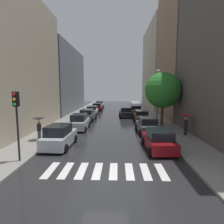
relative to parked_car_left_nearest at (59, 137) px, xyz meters
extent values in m
cube|color=#252527|center=(3.96, 18.50, -0.85)|extent=(28.00, 72.00, 0.04)
cube|color=gray|center=(-2.54, 18.50, -0.76)|extent=(3.00, 72.00, 0.15)
cube|color=gray|center=(10.46, 18.50, -0.76)|extent=(3.00, 72.00, 0.15)
cube|color=silver|center=(0.81, -4.26, -0.83)|extent=(0.45, 2.20, 0.01)
cube|color=silver|center=(1.71, -4.26, -0.83)|extent=(0.45, 2.20, 0.01)
cube|color=silver|center=(2.61, -4.26, -0.83)|extent=(0.45, 2.20, 0.01)
cube|color=silver|center=(3.51, -4.26, -0.83)|extent=(0.45, 2.20, 0.01)
cube|color=silver|center=(4.41, -4.26, -0.83)|extent=(0.45, 2.20, 0.01)
cube|color=silver|center=(5.31, -4.26, -0.83)|extent=(0.45, 2.20, 0.01)
cube|color=silver|center=(6.21, -4.26, -0.83)|extent=(0.45, 2.20, 0.01)
cube|color=silver|center=(7.11, -4.26, -0.83)|extent=(0.45, 2.20, 0.01)
cube|color=slate|center=(-7.04, 23.63, 5.49)|extent=(6.00, 19.43, 12.65)
cube|color=#8C6B56|center=(14.96, 16.31, 9.40)|extent=(6.00, 12.06, 20.46)
cube|color=#B2A38C|center=(14.96, 33.22, 9.01)|extent=(6.00, 19.58, 19.68)
cube|color=#B2B7BF|center=(0.00, 0.06, -0.21)|extent=(1.94, 4.12, 0.89)
cube|color=black|center=(0.00, -0.15, 0.60)|extent=(1.67, 2.28, 0.73)
cylinder|color=black|center=(-0.86, 1.42, -0.51)|extent=(0.24, 0.65, 0.64)
cylinder|color=black|center=(0.95, 1.37, -0.51)|extent=(0.24, 0.65, 0.64)
cylinder|color=black|center=(-0.95, -1.26, -0.51)|extent=(0.24, 0.65, 0.64)
cylinder|color=black|center=(0.87, -1.31, -0.51)|extent=(0.24, 0.65, 0.64)
cube|color=#B2B7BF|center=(0.26, 6.55, -0.21)|extent=(1.76, 4.06, 0.88)
cube|color=black|center=(0.26, 6.34, 0.59)|extent=(1.55, 2.23, 0.72)
cylinder|color=black|center=(-0.62, 7.88, -0.51)|extent=(0.22, 0.64, 0.64)
cylinder|color=black|center=(1.14, 7.88, -0.51)|extent=(0.22, 0.64, 0.64)
cylinder|color=black|center=(-0.62, 5.21, -0.51)|extent=(0.22, 0.64, 0.64)
cylinder|color=black|center=(1.14, 5.21, -0.51)|extent=(0.22, 0.64, 0.64)
cube|color=#474C51|center=(0.21, 12.65, -0.25)|extent=(2.09, 4.59, 0.81)
cube|color=black|center=(0.20, 12.42, 0.49)|extent=(1.77, 2.55, 0.66)
cylinder|color=black|center=(-0.67, 14.18, -0.51)|extent=(0.25, 0.65, 0.64)
cylinder|color=black|center=(1.22, 14.09, -0.51)|extent=(0.25, 0.65, 0.64)
cylinder|color=black|center=(-0.80, 11.20, -0.51)|extent=(0.25, 0.65, 0.64)
cylinder|color=black|center=(1.09, 11.12, -0.51)|extent=(0.25, 0.65, 0.64)
cube|color=silver|center=(0.07, 18.45, -0.27)|extent=(1.84, 4.22, 0.78)
cube|color=black|center=(0.07, 18.24, 0.44)|extent=(1.60, 2.33, 0.64)
cylinder|color=black|center=(-0.84, 19.83, -0.51)|extent=(0.23, 0.64, 0.64)
cylinder|color=black|center=(0.95, 19.85, -0.51)|extent=(0.23, 0.64, 0.64)
cylinder|color=black|center=(-0.82, 17.06, -0.51)|extent=(0.23, 0.64, 0.64)
cylinder|color=black|center=(0.98, 17.08, -0.51)|extent=(0.23, 0.64, 0.64)
cube|color=maroon|center=(0.24, 24.95, -0.26)|extent=(1.91, 4.21, 0.79)
cube|color=black|center=(0.23, 24.74, 0.45)|extent=(1.68, 2.32, 0.64)
cylinder|color=black|center=(-0.71, 26.35, -0.51)|extent=(0.22, 0.64, 0.64)
cylinder|color=black|center=(1.19, 26.34, -0.51)|extent=(0.22, 0.64, 0.64)
cylinder|color=black|center=(-0.72, 23.57, -0.51)|extent=(0.22, 0.64, 0.64)
cylinder|color=black|center=(1.18, 23.56, -0.51)|extent=(0.22, 0.64, 0.64)
cube|color=#B2B7BF|center=(0.10, 31.24, -0.26)|extent=(1.85, 4.74, 0.79)
cube|color=black|center=(0.10, 31.00, 0.46)|extent=(1.60, 2.62, 0.65)
cylinder|color=black|center=(-0.74, 32.81, -0.51)|extent=(0.23, 0.64, 0.64)
cylinder|color=black|center=(1.01, 32.77, -0.51)|extent=(0.23, 0.64, 0.64)
cylinder|color=black|center=(-0.81, 29.70, -0.51)|extent=(0.23, 0.64, 0.64)
cylinder|color=black|center=(0.95, 29.67, -0.51)|extent=(0.23, 0.64, 0.64)
cube|color=maroon|center=(7.74, -0.43, -0.27)|extent=(2.01, 4.21, 0.77)
cube|color=black|center=(7.75, -0.63, 0.43)|extent=(1.72, 2.34, 0.63)
cylinder|color=black|center=(6.77, 0.90, -0.51)|extent=(0.25, 0.65, 0.64)
cylinder|color=black|center=(8.62, 0.98, -0.51)|extent=(0.25, 0.65, 0.64)
cylinder|color=black|center=(6.87, -1.83, -0.51)|extent=(0.25, 0.65, 0.64)
cylinder|color=black|center=(8.72, -1.76, -0.51)|extent=(0.25, 0.65, 0.64)
cube|color=#474C51|center=(7.73, 5.17, -0.25)|extent=(2.03, 4.39, 0.81)
cube|color=black|center=(7.74, 4.96, 0.49)|extent=(1.72, 2.44, 0.66)
cylinder|color=black|center=(6.75, 6.56, -0.51)|extent=(0.25, 0.65, 0.64)
cylinder|color=black|center=(8.59, 6.64, -0.51)|extent=(0.25, 0.65, 0.64)
cylinder|color=black|center=(6.87, 3.71, -0.51)|extent=(0.25, 0.65, 0.64)
cylinder|color=black|center=(8.71, 3.79, -0.51)|extent=(0.25, 0.65, 0.64)
cube|color=brown|center=(7.91, 11.68, -0.25)|extent=(1.89, 4.71, 0.81)
cube|color=black|center=(7.91, 11.45, 0.48)|extent=(1.63, 2.60, 0.66)
cylinder|color=black|center=(7.04, 13.24, -0.51)|extent=(0.23, 0.64, 0.64)
cylinder|color=black|center=(8.84, 13.21, -0.51)|extent=(0.23, 0.64, 0.64)
cylinder|color=black|center=(6.98, 10.16, -0.51)|extent=(0.23, 0.64, 0.64)
cylinder|color=black|center=(8.79, 10.13, -0.51)|extent=(0.23, 0.64, 0.64)
cube|color=brown|center=(7.67, 17.72, -0.21)|extent=(1.91, 4.23, 0.90)
cube|color=black|center=(7.67, 17.51, 0.61)|extent=(1.65, 2.34, 0.73)
cylinder|color=black|center=(6.79, 19.12, -0.51)|extent=(0.23, 0.64, 0.64)
cylinder|color=black|center=(8.61, 19.09, -0.51)|extent=(0.23, 0.64, 0.64)
cylinder|color=black|center=(6.74, 16.35, -0.51)|extent=(0.23, 0.64, 0.64)
cylinder|color=black|center=(8.56, 16.32, -0.51)|extent=(0.23, 0.64, 0.64)
cube|color=black|center=(5.93, 16.27, -0.26)|extent=(2.02, 4.57, 0.80)
cube|color=black|center=(5.94, 16.04, 0.47)|extent=(1.72, 2.54, 0.65)
cylinder|color=black|center=(4.95, 17.72, -0.51)|extent=(0.24, 0.65, 0.64)
cylinder|color=black|center=(6.79, 17.79, -0.51)|extent=(0.24, 0.65, 0.64)
cylinder|color=black|center=(5.06, 14.75, -0.51)|extent=(0.24, 0.65, 0.64)
cylinder|color=black|center=(6.91, 14.82, -0.51)|extent=(0.24, 0.65, 0.64)
cylinder|color=#38513D|center=(-2.24, 1.47, -0.28)|extent=(0.28, 0.28, 0.80)
cylinder|color=black|center=(-2.24, 1.47, 0.43)|extent=(0.36, 0.36, 0.63)
sphere|color=tan|center=(-2.24, 1.47, 0.87)|extent=(0.25, 0.25, 0.25)
cone|color=black|center=(-2.24, 1.47, 1.16)|extent=(1.01, 1.01, 0.20)
cylinder|color=#333338|center=(-2.24, 1.47, 0.80)|extent=(0.02, 0.02, 0.73)
cylinder|color=black|center=(11.18, 3.58, -0.26)|extent=(0.28, 0.28, 0.83)
cylinder|color=black|center=(11.18, 3.58, 0.48)|extent=(0.36, 0.36, 0.66)
sphere|color=tan|center=(11.18, 3.58, 0.94)|extent=(0.26, 0.26, 0.26)
cone|color=red|center=(11.18, 3.58, 1.24)|extent=(1.18, 1.18, 0.20)
cylinder|color=#333338|center=(11.18, 3.58, 0.86)|extent=(0.02, 0.02, 0.75)
cylinder|color=#513823|center=(10.01, 8.34, 0.56)|extent=(0.36, 0.36, 2.49)
sphere|color=#2A7A28|center=(10.01, 8.34, 3.62)|extent=(4.27, 4.27, 4.27)
cylinder|color=black|center=(-1.49, -3.29, 1.02)|extent=(0.12, 0.12, 3.40)
cube|color=black|center=(-1.49, -3.29, 3.17)|extent=(0.30, 0.30, 0.90)
sphere|color=red|center=(-1.49, -3.47, 3.47)|extent=(0.18, 0.18, 0.18)
sphere|color=#F2A519|center=(-1.49, -3.47, 3.17)|extent=(0.18, 0.18, 0.18)
sphere|color=green|center=(-1.49, -3.47, 2.87)|extent=(0.18, 0.18, 0.18)
cylinder|color=#595B60|center=(9.51, 8.76, 2.55)|extent=(0.16, 0.16, 6.47)
ellipsoid|color=beige|center=(9.51, 8.76, 5.93)|extent=(0.60, 0.28, 0.24)
camera|label=1|loc=(4.66, -14.29, 3.79)|focal=29.91mm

